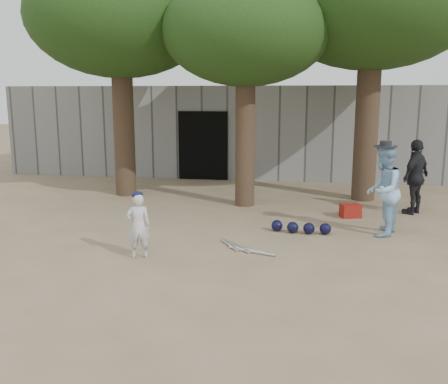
% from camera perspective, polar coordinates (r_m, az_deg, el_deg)
% --- Properties ---
extents(ground, '(70.00, 70.00, 0.00)m').
position_cam_1_polar(ground, '(8.65, -5.04, -7.33)').
color(ground, '#937C5E').
rests_on(ground, ground).
extents(boy_player, '(0.47, 0.38, 1.11)m').
position_cam_1_polar(boy_player, '(8.52, -9.76, -3.82)').
color(boy_player, silver).
rests_on(boy_player, ground).
extents(spectator_blue, '(0.93, 1.04, 1.78)m').
position_cam_1_polar(spectator_blue, '(10.17, 17.71, 0.17)').
color(spectator_blue, '#90BCDF').
rests_on(spectator_blue, ground).
extents(spectator_dark, '(0.96, 1.06, 1.73)m').
position_cam_1_polar(spectator_dark, '(12.28, 21.05, 1.62)').
color(spectator_dark, black).
rests_on(spectator_dark, ground).
extents(red_bag, '(0.50, 0.43, 0.30)m').
position_cam_1_polar(red_bag, '(11.61, 14.24, -2.08)').
color(red_bag, '#A21815').
rests_on(red_bag, ground).
extents(back_building, '(16.00, 5.24, 3.00)m').
position_cam_1_polar(back_building, '(18.43, 2.87, 7.26)').
color(back_building, gray).
rests_on(back_building, ground).
extents(helmet_row, '(1.19, 0.34, 0.23)m').
position_cam_1_polar(helmet_row, '(10.09, 8.77, -4.04)').
color(helmet_row, black).
rests_on(helmet_row, ground).
extents(bat_pile, '(1.10, 0.83, 0.06)m').
position_cam_1_polar(bat_pile, '(8.96, 2.17, -6.45)').
color(bat_pile, silver).
rests_on(bat_pile, ground).
extents(tree_row, '(11.40, 5.80, 6.69)m').
position_cam_1_polar(tree_row, '(13.17, 3.65, 19.62)').
color(tree_row, brown).
rests_on(tree_row, ground).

